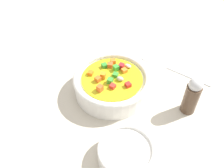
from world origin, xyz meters
TOP-DOWN VIEW (x-y plane):
  - ground_plane at (0.00, 0.00)cm, footprint 140.00×140.00cm
  - soup_bowl_main at (-0.01, 0.01)cm, footprint 18.44×18.44cm
  - spoon at (1.46, 17.30)cm, footprint 19.80×7.90cm
  - side_bowl_small at (16.23, -8.25)cm, footprint 11.03×11.03cm
  - pepper_shaker at (14.89, 10.76)cm, footprint 3.35×3.35cm

SIDE VIEW (x-z plane):
  - ground_plane at x=0.00cm, z-range -2.00..0.00cm
  - spoon at x=1.46cm, z-range -0.05..0.82cm
  - side_bowl_small at x=16.23cm, z-range 0.07..4.05cm
  - soup_bowl_main at x=-0.01cm, z-range -0.15..5.87cm
  - pepper_shaker at x=14.89cm, z-range -0.02..9.74cm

